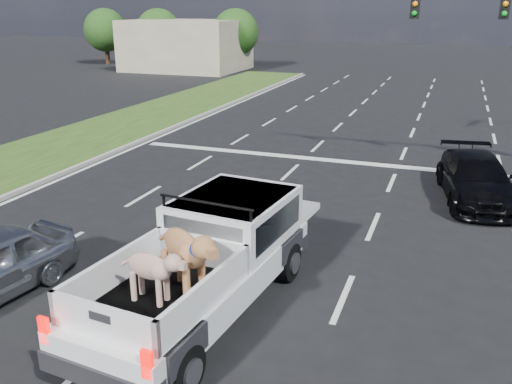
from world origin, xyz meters
TOP-DOWN VIEW (x-y plane):
  - ground at (0.00, 0.00)m, footprint 160.00×160.00m
  - road_markings at (0.00, 6.56)m, footprint 17.75×60.00m
  - grass_median_left at (-11.50, 6.00)m, footprint 5.00×60.00m
  - curb_left at (-9.05, 6.00)m, footprint 0.15×60.00m
  - building_left at (-20.00, 36.00)m, footprint 10.00×8.00m
  - tree_far_a at (-30.00, 38.00)m, footprint 4.20×4.20m
  - tree_far_b at (-24.00, 38.00)m, footprint 4.20×4.20m
  - tree_far_c at (-16.00, 38.00)m, footprint 4.20×4.20m
  - pickup_truck at (-0.64, -1.23)m, footprint 2.66×5.98m
  - black_coupe at (4.27, 7.15)m, footprint 2.61×4.85m

SIDE VIEW (x-z plane):
  - ground at x=0.00m, z-range 0.00..0.00m
  - road_markings at x=0.00m, z-range 0.00..0.01m
  - grass_median_left at x=-11.50m, z-range 0.00..0.10m
  - curb_left at x=-9.05m, z-range 0.00..0.14m
  - black_coupe at x=4.27m, z-range 0.00..1.34m
  - pickup_truck at x=-0.64m, z-range -0.06..2.12m
  - building_left at x=-20.00m, z-range 0.00..4.40m
  - tree_far_a at x=-30.00m, z-range 0.59..5.99m
  - tree_far_b at x=-24.00m, z-range 0.59..5.99m
  - tree_far_c at x=-16.00m, z-range 0.59..5.99m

